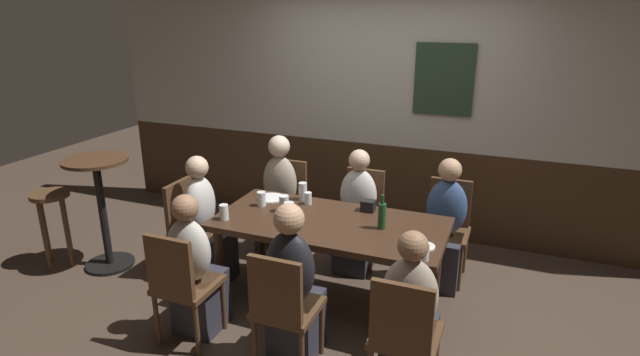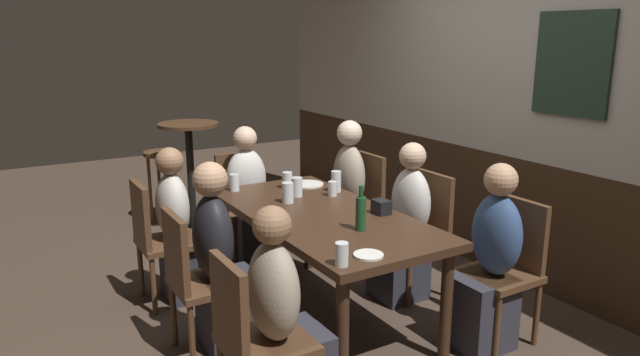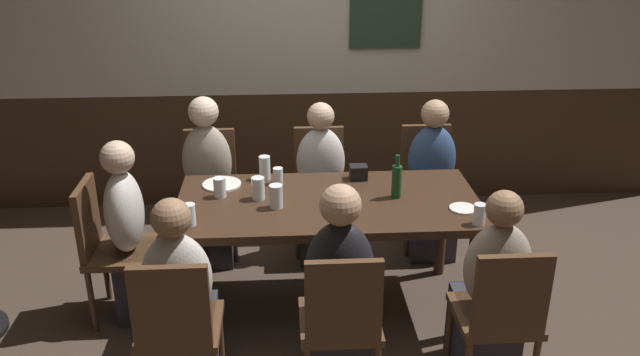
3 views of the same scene
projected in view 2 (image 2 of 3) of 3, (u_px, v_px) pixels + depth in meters
ground_plane at (322, 318)px, 3.86m from camera, size 12.00×12.00×0.00m
wall_back at (508, 108)px, 4.36m from camera, size 6.40×0.13×2.60m
dining_table at (322, 224)px, 3.70m from camera, size 1.79×0.87×0.74m
chair_head_west at (241, 200)px, 4.83m from camera, size 0.40×0.40×0.88m
chair_left_far at (360, 200)px, 4.82m from camera, size 0.40×0.40×0.88m
chair_mid_far at (422, 227)px, 4.16m from camera, size 0.40×0.40×0.88m
chair_left_near at (158, 236)px, 3.97m from camera, size 0.40×0.40×0.88m
chair_right_far at (508, 263)px, 3.50m from camera, size 0.40×0.40×0.88m
chair_right_near at (252, 335)px, 2.66m from camera, size 0.40×0.40×0.88m
chair_mid_near at (195, 276)px, 3.32m from camera, size 0.40×0.40×0.88m
person_head_west at (249, 207)px, 4.70m from camera, size 0.37×0.34×1.14m
person_left_far at (344, 202)px, 4.73m from camera, size 0.34×0.37×1.18m
person_mid_far at (404, 234)px, 4.08m from camera, size 0.34×0.37×1.13m
person_left_near at (181, 236)px, 4.06m from camera, size 0.34×0.37×1.11m
person_right_far at (488, 271)px, 3.43m from camera, size 0.34×0.37×1.13m
person_right_near at (283, 333)px, 2.75m from camera, size 0.34×0.37×1.10m
person_mid_near at (222, 271)px, 3.40m from camera, size 0.34×0.37×1.15m
pint_glass_pale at (234, 183)px, 4.18m from camera, size 0.07×0.07×0.12m
tumbler_water at (287, 181)px, 4.25m from camera, size 0.07×0.07×0.12m
beer_glass_tall at (336, 183)px, 4.15m from camera, size 0.07×0.07×0.15m
beer_glass_half at (332, 189)px, 4.05m from camera, size 0.06×0.06×0.10m
highball_clear at (288, 194)px, 3.88m from camera, size 0.08×0.08×0.14m
tumbler_short at (297, 188)px, 4.03m from camera, size 0.08×0.08×0.14m
pint_glass_stout at (342, 255)px, 2.82m from camera, size 0.07×0.07×0.12m
beer_bottle_green at (361, 213)px, 3.32m from camera, size 0.06×0.06×0.27m
plate_white_large at (308, 184)px, 4.35m from camera, size 0.24×0.24×0.01m
plate_white_small at (368, 255)px, 2.95m from camera, size 0.16×0.16×0.01m
condiment_caddy at (381, 207)px, 3.64m from camera, size 0.11×0.09×0.09m
side_bar_table at (191, 169)px, 5.43m from camera, size 0.56×0.56×1.05m
bar_stool at (162, 167)px, 5.74m from camera, size 0.34×0.34×0.72m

